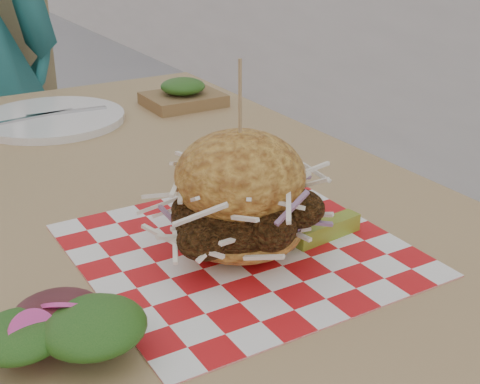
# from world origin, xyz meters

# --- Properties ---
(patio_table) EXTENTS (0.80, 1.20, 0.75)m
(patio_table) POSITION_xyz_m (0.20, -0.12, 0.67)
(patio_table) COLOR tan
(patio_table) RESTS_ON ground
(paper_liner) EXTENTS (0.36, 0.36, 0.00)m
(paper_liner) POSITION_xyz_m (0.24, -0.37, 0.75)
(paper_liner) COLOR red
(paper_liner) RESTS_ON patio_table
(sandwich) EXTENTS (0.20, 0.20, 0.23)m
(sandwich) POSITION_xyz_m (0.24, -0.37, 0.81)
(sandwich) COLOR gold
(sandwich) RESTS_ON paper_liner
(pickle_spear) EXTENTS (0.10, 0.03, 0.02)m
(pickle_spear) POSITION_xyz_m (0.35, -0.40, 0.76)
(pickle_spear) COLOR olive
(pickle_spear) RESTS_ON paper_liner
(side_salad) EXTENTS (0.14, 0.14, 0.05)m
(side_salad) POSITION_xyz_m (-0.00, -0.46, 0.76)
(side_salad) COLOR #3F1419
(side_salad) RESTS_ON patio_table
(place_setting) EXTENTS (0.27, 0.27, 0.02)m
(place_setting) POSITION_xyz_m (0.20, 0.24, 0.76)
(place_setting) COLOR white
(place_setting) RESTS_ON patio_table
(kraft_tray) EXTENTS (0.15, 0.12, 0.06)m
(kraft_tray) POSITION_xyz_m (0.46, 0.22, 0.77)
(kraft_tray) COLOR olive
(kraft_tray) RESTS_ON patio_table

